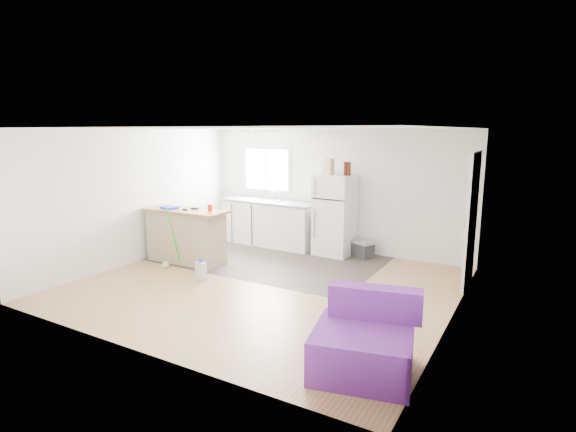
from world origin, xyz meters
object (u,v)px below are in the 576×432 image
object	(u,v)px
peninsula	(186,235)
cleaner_jug	(201,271)
mop	(168,255)
red_cup	(210,208)
cooler	(362,249)
cardboard_box	(329,167)
refrigerator	(335,215)
bottle_right	(349,169)
blue_tray	(169,207)
kitchen_cabinets	(270,222)
bottle_left	(346,169)
purple_seat	(365,343)

from	to	relation	value
peninsula	cleaner_jug	size ratio (longest dim) A/B	4.61
mop	red_cup	size ratio (longest dim) A/B	9.39
peninsula	cooler	distance (m)	3.29
cleaner_jug	cardboard_box	xyz separation A→B (m)	(1.13, 2.39, 1.55)
refrigerator	bottle_right	xyz separation A→B (m)	(0.28, -0.04, 0.90)
cooler	bottle_right	size ratio (longest dim) A/B	2.04
peninsula	cooler	size ratio (longest dim) A/B	3.14
cleaner_jug	red_cup	distance (m)	1.20
cooler	mop	distance (m)	3.56
blue_tray	bottle_right	bearing A→B (deg)	34.43
cardboard_box	cooler	bearing A→B (deg)	12.37
kitchen_cabinets	peninsula	xyz separation A→B (m)	(-0.66, -1.83, 0.02)
bottle_right	cooler	bearing A→B (deg)	22.35
red_cup	cooler	bearing A→B (deg)	40.26
peninsula	red_cup	bearing A→B (deg)	5.21
kitchen_cabinets	mop	bearing A→B (deg)	-103.93
kitchen_cabinets	mop	world-z (taller)	kitchen_cabinets
bottle_left	cleaner_jug	bearing A→B (deg)	-120.97
bottle_left	bottle_right	distance (m)	0.07
cardboard_box	refrigerator	bearing A→B (deg)	35.35
cooler	bottle_right	distance (m)	1.54
cardboard_box	bottle_right	size ratio (longest dim) A/B	1.20
refrigerator	purple_seat	world-z (taller)	refrigerator
mop	red_cup	distance (m)	1.10
bottle_left	cardboard_box	bearing A→B (deg)	-174.50
blue_tray	purple_seat	bearing A→B (deg)	-23.16
cooler	cleaner_jug	world-z (taller)	cleaner_jug
refrigerator	bottle_left	xyz separation A→B (m)	(0.22, -0.05, 0.90)
bottle_left	bottle_right	size ratio (longest dim) A/B	1.00
mop	peninsula	bearing A→B (deg)	89.15
red_cup	blue_tray	world-z (taller)	red_cup
cooler	cleaner_jug	distance (m)	3.10
cooler	purple_seat	world-z (taller)	purple_seat
refrigerator	bottle_right	bearing A→B (deg)	-5.77
purple_seat	mop	size ratio (longest dim) A/B	1.00
cardboard_box	mop	bearing A→B (deg)	-133.24
cooler	peninsula	bearing A→B (deg)	-120.12
kitchen_cabinets	cooler	bearing A→B (deg)	4.21
purple_seat	bottle_left	xyz separation A→B (m)	(-1.81, 3.75, 1.39)
red_cup	bottle_right	world-z (taller)	bottle_right
refrigerator	purple_seat	size ratio (longest dim) A/B	1.38
red_cup	blue_tray	bearing A→B (deg)	-170.08
blue_tray	cardboard_box	distance (m)	3.03
purple_seat	cleaner_jug	distance (m)	3.52
bottle_left	bottle_right	bearing A→B (deg)	3.55
cooler	blue_tray	world-z (taller)	blue_tray
cooler	bottle_left	size ratio (longest dim) A/B	2.04
peninsula	cleaner_jug	world-z (taller)	peninsula
purple_seat	cleaner_jug	xyz separation A→B (m)	(-3.26, 1.33, -0.13)
mop	blue_tray	distance (m)	0.88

